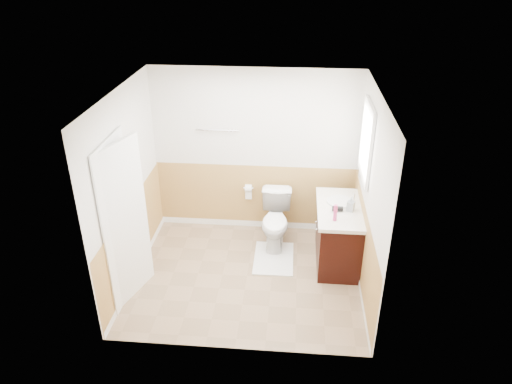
# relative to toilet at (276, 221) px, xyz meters

# --- Properties ---
(floor) EXTENTS (3.00, 3.00, 0.00)m
(floor) POSITION_rel_toilet_xyz_m (-0.34, -0.82, -0.39)
(floor) COLOR #8C7051
(floor) RESTS_ON ground
(ceiling) EXTENTS (3.00, 3.00, 0.00)m
(ceiling) POSITION_rel_toilet_xyz_m (-0.34, -0.82, 2.11)
(ceiling) COLOR white
(ceiling) RESTS_ON floor
(wall_back) EXTENTS (3.00, 0.00, 3.00)m
(wall_back) POSITION_rel_toilet_xyz_m (-0.34, 0.48, 0.86)
(wall_back) COLOR silver
(wall_back) RESTS_ON floor
(wall_front) EXTENTS (3.00, 0.00, 3.00)m
(wall_front) POSITION_rel_toilet_xyz_m (-0.34, -2.12, 0.86)
(wall_front) COLOR silver
(wall_front) RESTS_ON floor
(wall_left) EXTENTS (0.00, 3.00, 3.00)m
(wall_left) POSITION_rel_toilet_xyz_m (-1.84, -0.82, 0.86)
(wall_left) COLOR silver
(wall_left) RESTS_ON floor
(wall_right) EXTENTS (0.00, 3.00, 3.00)m
(wall_right) POSITION_rel_toilet_xyz_m (1.16, -0.82, 0.86)
(wall_right) COLOR silver
(wall_right) RESTS_ON floor
(wainscot_back) EXTENTS (3.00, 0.00, 3.00)m
(wainscot_back) POSITION_rel_toilet_xyz_m (-0.34, 0.47, 0.11)
(wainscot_back) COLOR tan
(wainscot_back) RESTS_ON floor
(wainscot_front) EXTENTS (3.00, 0.00, 3.00)m
(wainscot_front) POSITION_rel_toilet_xyz_m (-0.34, -2.10, 0.11)
(wainscot_front) COLOR tan
(wainscot_front) RESTS_ON floor
(wainscot_left) EXTENTS (0.00, 2.60, 2.60)m
(wainscot_left) POSITION_rel_toilet_xyz_m (-1.83, -0.82, 0.11)
(wainscot_left) COLOR tan
(wainscot_left) RESTS_ON floor
(wainscot_right) EXTENTS (0.00, 2.60, 2.60)m
(wainscot_right) POSITION_rel_toilet_xyz_m (1.15, -0.82, 0.11)
(wainscot_right) COLOR tan
(wainscot_right) RESTS_ON floor
(toilet) EXTENTS (0.45, 0.77, 0.79)m
(toilet) POSITION_rel_toilet_xyz_m (0.00, 0.00, 0.00)
(toilet) COLOR white
(toilet) RESTS_ON floor
(bath_mat) EXTENTS (0.56, 0.80, 0.02)m
(bath_mat) POSITION_rel_toilet_xyz_m (-0.00, -0.39, -0.38)
(bath_mat) COLOR white
(bath_mat) RESTS_ON floor
(vanity_cabinet) EXTENTS (0.55, 1.10, 0.80)m
(vanity_cabinet) POSITION_rel_toilet_xyz_m (0.88, -0.34, 0.01)
(vanity_cabinet) COLOR black
(vanity_cabinet) RESTS_ON floor
(vanity_knob_left) EXTENTS (0.03, 0.03, 0.03)m
(vanity_knob_left) POSITION_rel_toilet_xyz_m (0.58, -0.44, 0.16)
(vanity_knob_left) COLOR silver
(vanity_knob_left) RESTS_ON vanity_cabinet
(vanity_knob_right) EXTENTS (0.03, 0.03, 0.03)m
(vanity_knob_right) POSITION_rel_toilet_xyz_m (0.58, -0.24, 0.16)
(vanity_knob_right) COLOR white
(vanity_knob_right) RESTS_ON vanity_cabinet
(countertop) EXTENTS (0.60, 1.15, 0.05)m
(countertop) POSITION_rel_toilet_xyz_m (0.87, -0.34, 0.43)
(countertop) COLOR silver
(countertop) RESTS_ON vanity_cabinet
(sink_basin) EXTENTS (0.36, 0.36, 0.02)m
(sink_basin) POSITION_rel_toilet_xyz_m (0.88, -0.19, 0.47)
(sink_basin) COLOR silver
(sink_basin) RESTS_ON countertop
(faucet) EXTENTS (0.02, 0.02, 0.14)m
(faucet) POSITION_rel_toilet_xyz_m (1.06, -0.19, 0.53)
(faucet) COLOR silver
(faucet) RESTS_ON countertop
(lotion_bottle) EXTENTS (0.05, 0.05, 0.22)m
(lotion_bottle) POSITION_rel_toilet_xyz_m (0.78, -0.68, 0.57)
(lotion_bottle) COLOR #C93471
(lotion_bottle) RESTS_ON countertop
(soap_dispenser) EXTENTS (0.12, 0.12, 0.20)m
(soap_dispenser) POSITION_rel_toilet_xyz_m (1.00, -0.41, 0.56)
(soap_dispenser) COLOR #8E99A0
(soap_dispenser) RESTS_ON countertop
(hair_dryer_body) EXTENTS (0.14, 0.07, 0.07)m
(hair_dryer_body) POSITION_rel_toilet_xyz_m (0.83, -0.44, 0.49)
(hair_dryer_body) COLOR black
(hair_dryer_body) RESTS_ON countertop
(hair_dryer_handle) EXTENTS (0.03, 0.03, 0.07)m
(hair_dryer_handle) POSITION_rel_toilet_xyz_m (0.80, -0.47, 0.46)
(hair_dryer_handle) COLOR black
(hair_dryer_handle) RESTS_ON countertop
(mirror_panel) EXTENTS (0.02, 0.35, 0.90)m
(mirror_panel) POSITION_rel_toilet_xyz_m (1.14, 0.28, 1.16)
(mirror_panel) COLOR silver
(mirror_panel) RESTS_ON wall_right
(window_frame) EXTENTS (0.04, 0.80, 1.00)m
(window_frame) POSITION_rel_toilet_xyz_m (1.13, -0.23, 1.36)
(window_frame) COLOR white
(window_frame) RESTS_ON wall_right
(window_glass) EXTENTS (0.01, 0.70, 0.90)m
(window_glass) POSITION_rel_toilet_xyz_m (1.15, -0.23, 1.36)
(window_glass) COLOR white
(window_glass) RESTS_ON wall_right
(door) EXTENTS (0.29, 0.78, 2.04)m
(door) POSITION_rel_toilet_xyz_m (-1.74, -1.27, 0.63)
(door) COLOR white
(door) RESTS_ON wall_left
(door_frame) EXTENTS (0.02, 0.92, 2.10)m
(door_frame) POSITION_rel_toilet_xyz_m (-1.81, -1.27, 0.64)
(door_frame) COLOR white
(door_frame) RESTS_ON wall_left
(door_knob) EXTENTS (0.06, 0.06, 0.06)m
(door_knob) POSITION_rel_toilet_xyz_m (-1.68, -0.94, 0.56)
(door_knob) COLOR silver
(door_knob) RESTS_ON door
(towel_bar) EXTENTS (0.62, 0.02, 0.02)m
(towel_bar) POSITION_rel_toilet_xyz_m (-0.89, 0.43, 1.21)
(towel_bar) COLOR silver
(towel_bar) RESTS_ON wall_back
(tp_holder_bar) EXTENTS (0.14, 0.02, 0.02)m
(tp_holder_bar) POSITION_rel_toilet_xyz_m (-0.44, 0.41, 0.31)
(tp_holder_bar) COLOR silver
(tp_holder_bar) RESTS_ON wall_back
(tp_roll) EXTENTS (0.10, 0.11, 0.11)m
(tp_roll) POSITION_rel_toilet_xyz_m (-0.44, 0.41, 0.31)
(tp_roll) COLOR white
(tp_roll) RESTS_ON tp_holder_bar
(tp_sheet) EXTENTS (0.10, 0.01, 0.16)m
(tp_sheet) POSITION_rel_toilet_xyz_m (-0.44, 0.41, 0.20)
(tp_sheet) COLOR white
(tp_sheet) RESTS_ON tp_roll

